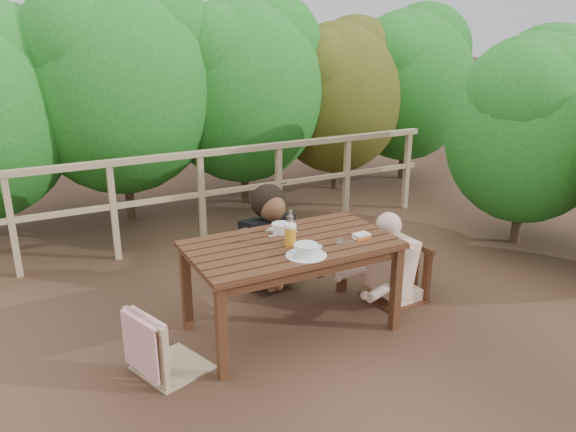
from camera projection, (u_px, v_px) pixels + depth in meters
name	position (u px, v px, depth m)	size (l,w,h in m)	color
ground	(291.00, 328.00, 4.33)	(60.00, 60.00, 0.00)	#513525
table	(291.00, 287.00, 4.22)	(1.51, 0.85, 0.70)	#3E2113
chair_left	(168.00, 310.00, 3.68)	(0.44, 0.44, 0.88)	tan
chair_far	(259.00, 237.00, 5.02)	(0.42, 0.42, 0.85)	#3E2113
chair_right	(397.00, 249.00, 4.67)	(0.45, 0.45, 0.90)	#3E2113
woman	(257.00, 205.00, 4.94)	(0.58, 0.71, 1.43)	black
diner_right	(402.00, 226.00, 4.62)	(0.52, 0.64, 1.30)	beige
railing	(202.00, 198.00, 5.85)	(5.60, 0.10, 1.01)	tan
hedge_row	(194.00, 54.00, 6.58)	(6.60, 1.60, 3.80)	#1D641D
soup_near	(306.00, 251.00, 3.86)	(0.29, 0.29, 0.10)	white
soup_far	(281.00, 229.00, 4.29)	(0.25, 0.25, 0.08)	white
bread_roll	(308.00, 249.00, 3.92)	(0.12, 0.09, 0.07)	#AC7038
beer_glass	(290.00, 235.00, 4.03)	(0.09, 0.09, 0.17)	orange
bottle	(291.00, 226.00, 4.13)	(0.06, 0.06, 0.24)	white
tumbler	(341.00, 244.00, 4.02)	(0.06, 0.06, 0.07)	white
butter_tub	(361.00, 237.00, 4.17)	(0.12, 0.09, 0.05)	white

